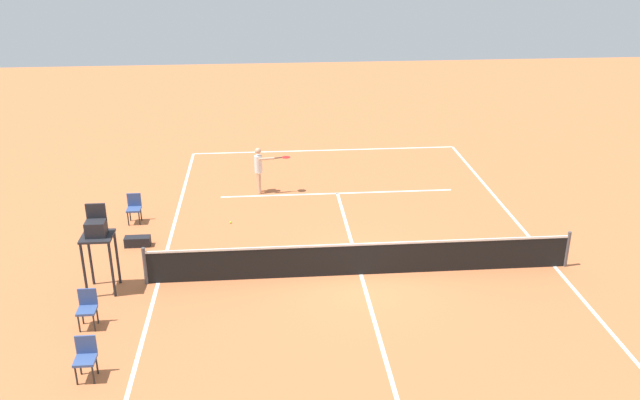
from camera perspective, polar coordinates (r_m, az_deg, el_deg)
ground_plane at (r=18.87m, az=3.47°, el=-6.29°), size 60.00×60.00×0.00m
court_lines at (r=18.87m, az=3.47°, el=-6.28°), size 11.20×21.95×0.01m
tennis_net at (r=18.64m, az=3.51°, el=-4.95°), size 11.80×0.10×1.07m
player_serving at (r=24.08m, az=-5.09°, el=2.85°), size 1.30×0.46×1.68m
tennis_ball at (r=22.06m, az=-7.57°, el=-1.88°), size 0.07×0.07×0.07m
umpire_chair at (r=18.29m, az=-18.29°, el=-2.83°), size 0.80×0.80×2.41m
courtside_chair_near at (r=17.28m, az=-19.05°, el=-8.52°), size 0.44×0.46×0.95m
courtside_chair_mid at (r=22.58m, az=-15.42°, el=-0.56°), size 0.44×0.46×0.95m
courtside_chair_far at (r=15.54m, az=-19.18°, el=-12.33°), size 0.44×0.46×0.95m
equipment_bag at (r=21.08m, az=-15.14°, el=-3.39°), size 0.76×0.32×0.30m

